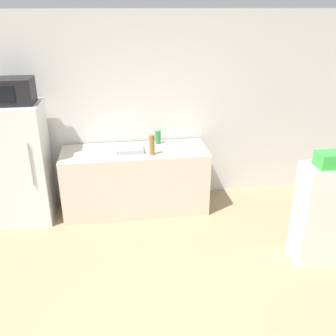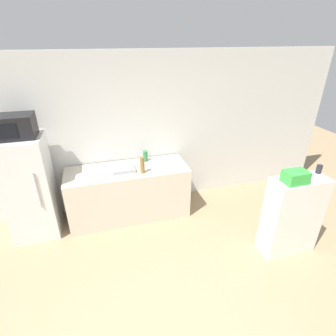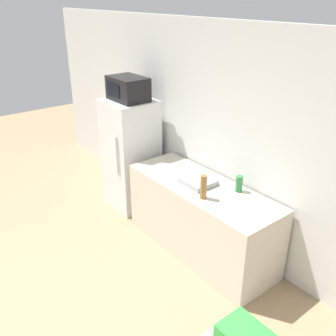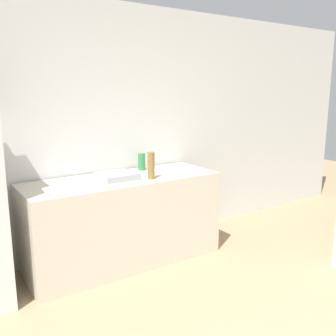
% 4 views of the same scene
% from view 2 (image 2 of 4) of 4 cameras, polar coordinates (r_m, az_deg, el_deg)
% --- Properties ---
extents(wall_back, '(8.00, 0.06, 2.60)m').
position_cam_2_polar(wall_back, '(4.40, -11.66, 6.84)').
color(wall_back, silver).
rests_on(wall_back, ground_plane).
extents(refrigerator, '(0.64, 0.65, 1.56)m').
position_cam_2_polar(refrigerator, '(4.34, -27.90, -3.83)').
color(refrigerator, silver).
rests_on(refrigerator, ground_plane).
extents(microwave, '(0.54, 0.38, 0.31)m').
position_cam_2_polar(microwave, '(4.00, -30.75, 7.75)').
color(microwave, black).
rests_on(microwave, refrigerator).
extents(counter, '(1.93, 0.70, 0.87)m').
position_cam_2_polar(counter, '(4.42, -8.50, -5.28)').
color(counter, beige).
rests_on(counter, ground_plane).
extents(sink_basin, '(0.35, 0.32, 0.06)m').
position_cam_2_polar(sink_basin, '(4.18, -9.74, -0.04)').
color(sink_basin, '#9EA3A8').
rests_on(sink_basin, counter).
extents(bottle_tall, '(0.07, 0.07, 0.26)m').
position_cam_2_polar(bottle_tall, '(4.01, -5.61, 0.64)').
color(bottle_tall, olive).
rests_on(bottle_tall, counter).
extents(bottle_short, '(0.08, 0.08, 0.18)m').
position_cam_2_polar(bottle_short, '(4.41, -4.96, 2.62)').
color(bottle_short, '#2D7F42').
rests_on(bottle_short, counter).
extents(shelf_cabinet, '(0.76, 0.33, 1.14)m').
position_cam_2_polar(shelf_cabinet, '(4.01, 25.38, -9.39)').
color(shelf_cabinet, white).
rests_on(shelf_cabinet, ground_plane).
extents(basket, '(0.29, 0.20, 0.16)m').
position_cam_2_polar(basket, '(3.57, 25.99, -1.76)').
color(basket, green).
rests_on(basket, shelf_cabinet).
extents(jar, '(0.07, 0.07, 0.11)m').
position_cam_2_polar(jar, '(3.98, 30.02, -0.22)').
color(jar, '#232328').
rests_on(jar, shelf_cabinet).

